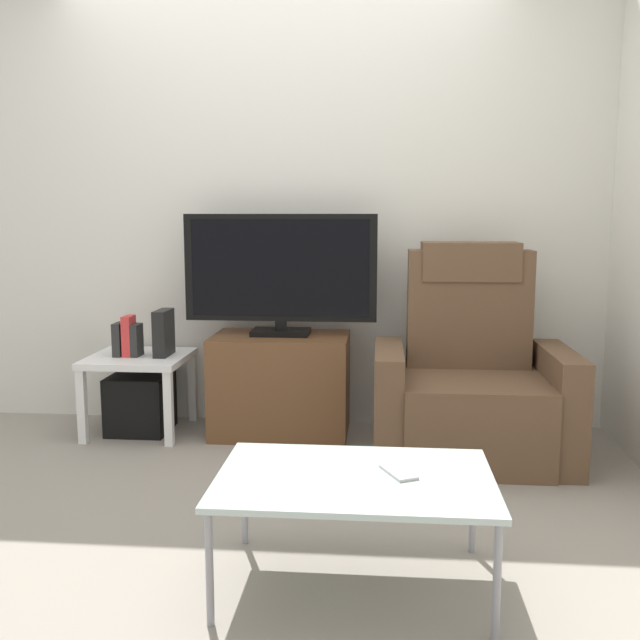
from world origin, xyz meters
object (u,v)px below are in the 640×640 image
object	(u,v)px
subwoofer_box	(140,403)
coffee_table	(355,483)
tv_stand	(281,385)
book_middle	(129,336)
book_rightmost	(137,340)
book_leftmost	(119,339)
recliner_armchair	(471,383)
side_table	(139,367)
television	(280,271)
game_console	(164,333)
cell_phone	(399,472)

from	to	relation	value
subwoofer_box	coffee_table	distance (m)	2.05
tv_stand	book_middle	size ratio (longest dim) A/B	3.32
book_rightmost	tv_stand	bearing A→B (deg)	3.52
subwoofer_box	book_leftmost	world-z (taller)	book_leftmost
subwoofer_box	recliner_armchair	bearing A→B (deg)	-6.84
tv_stand	coffee_table	world-z (taller)	tv_stand
book_rightmost	coffee_table	world-z (taller)	book_rightmost
side_table	television	bearing A→B (deg)	3.44
television	game_console	size ratio (longest dim) A/B	4.12
game_console	coffee_table	size ratio (longest dim) A/B	0.29
book_leftmost	coffee_table	world-z (taller)	book_leftmost
side_table	book_middle	world-z (taller)	book_middle
subwoofer_box	book_rightmost	world-z (taller)	book_rightmost
book_middle	book_rightmost	bearing A→B (deg)	0.00
television	book_leftmost	distance (m)	0.98
tv_stand	book_rightmost	distance (m)	0.84
recliner_armchair	coffee_table	bearing A→B (deg)	-118.93
television	book_rightmost	distance (m)	0.89
book_middle	game_console	world-z (taller)	game_console
book_leftmost	coffee_table	xyz separation A→B (m)	(1.38, -1.57, -0.18)
book_rightmost	game_console	xyz separation A→B (m)	(0.15, 0.03, 0.04)
game_console	cell_phone	bearing A→B (deg)	-50.94
tv_stand	cell_phone	xyz separation A→B (m)	(0.62, -1.59, 0.10)
television	side_table	size ratio (longest dim) A/B	1.96
television	book_middle	world-z (taller)	television
subwoofer_box	book_middle	bearing A→B (deg)	-155.75
television	recliner_armchair	distance (m)	1.18
subwoofer_box	coffee_table	bearing A→B (deg)	-51.25
tv_stand	recliner_armchair	xyz separation A→B (m)	(1.02, -0.25, 0.09)
book_middle	cell_phone	distance (m)	2.13
television	side_table	world-z (taller)	television
side_table	book_leftmost	xyz separation A→B (m)	(-0.10, -0.02, 0.16)
tv_stand	subwoofer_box	size ratio (longest dim) A/B	2.30
subwoofer_box	book_middle	world-z (taller)	book_middle
tv_stand	side_table	bearing A→B (deg)	-177.90
recliner_armchair	game_console	bearing A→B (deg)	164.80
coffee_table	book_leftmost	bearing A→B (deg)	131.23
tv_stand	coffee_table	distance (m)	1.69
tv_stand	book_leftmost	bearing A→B (deg)	-176.87
recliner_armchair	side_table	size ratio (longest dim) A/B	2.00
tv_stand	book_leftmost	world-z (taller)	book_leftmost
book_rightmost	game_console	size ratio (longest dim) A/B	0.70
tv_stand	cell_phone	world-z (taller)	tv_stand
television	recliner_armchair	xyz separation A→B (m)	(1.02, -0.27, -0.54)
coffee_table	cell_phone	distance (m)	0.15
tv_stand	game_console	distance (m)	0.72
coffee_table	tv_stand	bearing A→B (deg)	106.38
tv_stand	book_leftmost	size ratio (longest dim) A/B	4.04
book_middle	coffee_table	world-z (taller)	book_middle
side_table	subwoofer_box	xyz separation A→B (m)	(0.00, -0.00, -0.21)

